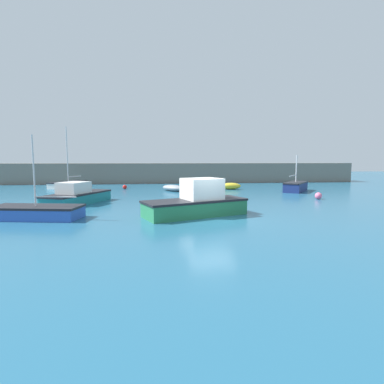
{
  "coord_description": "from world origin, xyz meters",
  "views": [
    {
      "loc": [
        -2.95,
        -16.19,
        3.25
      ],
      "look_at": [
        -0.4,
        6.64,
        0.76
      ],
      "focal_mm": 28.0,
      "sensor_mm": 36.0,
      "label": 1
    }
  ],
  "objects": [
    {
      "name": "ground_plane",
      "position": [
        0.0,
        0.0,
        -0.1
      ],
      "size": [
        120.0,
        120.0,
        0.2
      ],
      "primitive_type": "cube",
      "color": "#235B7A"
    },
    {
      "name": "dinghy_near_pier",
      "position": [
        4.89,
        15.74,
        0.36
      ],
      "size": [
        2.25,
        1.05,
        0.72
      ],
      "rotation": [
        0.0,
        0.0,
        3.1
      ],
      "color": "yellow",
      "rests_on": "ground_plane"
    },
    {
      "name": "sailboat_short_mast",
      "position": [
        -9.68,
        0.91,
        0.37
      ],
      "size": [
        5.14,
        2.73,
        4.59
      ],
      "rotation": [
        0.0,
        0.0,
        2.97
      ],
      "color": "#2D56B7",
      "rests_on": "ground_plane"
    },
    {
      "name": "sailboat_twin_hulled",
      "position": [
        11.03,
        12.99,
        0.5
      ],
      "size": [
        3.9,
        4.39,
        3.69
      ],
      "rotation": [
        0.0,
        0.0,
        0.91
      ],
      "color": "navy",
      "rests_on": "ground_plane"
    },
    {
      "name": "harbor_breakwater",
      "position": [
        0.0,
        26.25,
        1.37
      ],
      "size": [
        49.75,
        3.62,
        2.75
      ],
      "primitive_type": "cube",
      "color": "slate",
      "rests_on": "ground_plane"
    },
    {
      "name": "mooring_buoy_pink",
      "position": [
        10.14,
        6.99,
        0.28
      ],
      "size": [
        0.55,
        0.55,
        0.55
      ],
      "primitive_type": "sphere",
      "color": "#EA668C",
      "rests_on": "ground_plane"
    },
    {
      "name": "rowboat_white_midwater",
      "position": [
        -1.48,
        14.7,
        0.32
      ],
      "size": [
        2.78,
        3.01,
        0.64
      ],
      "rotation": [
        0.0,
        0.0,
        2.26
      ],
      "color": "gray",
      "rests_on": "ground_plane"
    },
    {
      "name": "sailboat_tall_mast",
      "position": [
        -13.41,
        19.89,
        0.41
      ],
      "size": [
        3.67,
        5.19,
        6.98
      ],
      "rotation": [
        0.0,
        0.0,
        4.3
      ],
      "color": "white",
      "rests_on": "ground_plane"
    },
    {
      "name": "cabin_cruiser_white",
      "position": [
        -0.74,
        0.93,
        0.77
      ],
      "size": [
        6.41,
        4.23,
        2.16
      ],
      "rotation": [
        0.0,
        0.0,
        3.52
      ],
      "color": "#287A4C",
      "rests_on": "ground_plane"
    },
    {
      "name": "motorboat_grey_hull",
      "position": [
        -8.95,
        6.49,
        0.6
      ],
      "size": [
        4.14,
        6.07,
        1.63
      ],
      "rotation": [
        0.0,
        0.0,
        1.17
      ],
      "color": "teal",
      "rests_on": "ground_plane"
    },
    {
      "name": "mooring_buoy_red",
      "position": [
        -6.69,
        17.32,
        0.23
      ],
      "size": [
        0.47,
        0.47,
        0.47
      ],
      "primitive_type": "sphere",
      "color": "red",
      "rests_on": "ground_plane"
    }
  ]
}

